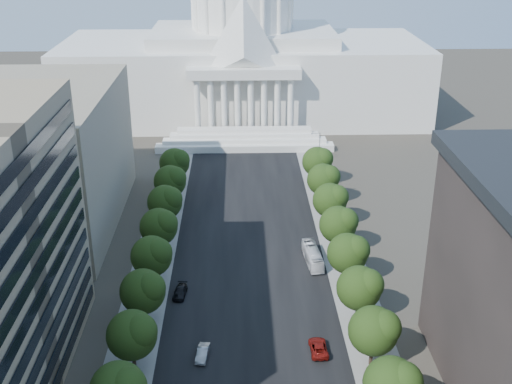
{
  "coord_description": "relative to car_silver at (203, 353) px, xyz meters",
  "views": [
    {
      "loc": [
        -1.89,
        -31.32,
        63.19
      ],
      "look_at": [
        1.4,
        81.03,
        14.79
      ],
      "focal_mm": 45.0,
      "sensor_mm": 36.0,
      "label": 1
    }
  ],
  "objects": [
    {
      "name": "tree_r_g",
      "position": [
        26.14,
        33.37,
        5.67
      ],
      "size": [
        7.79,
        7.6,
        9.97
      ],
      "color": "#33261C",
      "rests_on": "ground"
    },
    {
      "name": "tree_l_g",
      "position": [
        -9.86,
        33.37,
        5.67
      ],
      "size": [
        7.79,
        7.6,
        9.97
      ],
      "color": "#33261C",
      "rests_on": "ground"
    },
    {
      "name": "capitol",
      "position": [
        7.8,
        134.45,
        19.23
      ],
      "size": [
        120.0,
        56.0,
        73.0
      ],
      "color": "white",
      "rests_on": "ground"
    },
    {
      "name": "streetlight_e",
      "position": [
        27.71,
        59.56,
        5.04
      ],
      "size": [
        2.61,
        0.44,
        9.0
      ],
      "color": "gray",
      "rests_on": "ground"
    },
    {
      "name": "tree_r_e",
      "position": [
        26.14,
        9.37,
        5.67
      ],
      "size": [
        7.79,
        7.6,
        9.97
      ],
      "color": "#33261C",
      "rests_on": "ground"
    },
    {
      "name": "car_red",
      "position": [
        18.18,
        0.84,
        0.02
      ],
      "size": [
        2.82,
        5.85,
        1.61
      ],
      "primitive_type": "imported",
      "rotation": [
        0.0,
        0.0,
        3.17
      ],
      "color": "maroon",
      "rests_on": "ground"
    },
    {
      "name": "streetlight_c",
      "position": [
        27.71,
        9.56,
        5.04
      ],
      "size": [
        2.61,
        0.44,
        9.0
      ],
      "color": "gray",
      "rests_on": "ground"
    },
    {
      "name": "tree_l_e",
      "position": [
        -9.86,
        9.37,
        5.67
      ],
      "size": [
        7.79,
        7.6,
        9.97
      ],
      "color": "#33261C",
      "rests_on": "ground"
    },
    {
      "name": "sidewalk_left",
      "position": [
        -11.2,
        39.56,
        -0.78
      ],
      "size": [
        8.0,
        260.0,
        0.02
      ],
      "primitive_type": "cube",
      "color": "gray",
      "rests_on": "ground"
    },
    {
      "name": "tree_r_h",
      "position": [
        26.14,
        45.37,
        5.67
      ],
      "size": [
        7.79,
        7.6,
        9.97
      ],
      "color": "#33261C",
      "rests_on": "ground"
    },
    {
      "name": "tree_l_h",
      "position": [
        -9.86,
        45.37,
        5.67
      ],
      "size": [
        7.79,
        7.6,
        9.97
      ],
      "color": "#33261C",
      "rests_on": "ground"
    },
    {
      "name": "tree_r_i",
      "position": [
        26.14,
        57.37,
        5.67
      ],
      "size": [
        7.79,
        7.6,
        9.97
      ],
      "color": "#33261C",
      "rests_on": "ground"
    },
    {
      "name": "streetlight_f",
      "position": [
        27.71,
        84.56,
        5.04
      ],
      "size": [
        2.61,
        0.44,
        9.0
      ],
      "color": "gray",
      "rests_on": "ground"
    },
    {
      "name": "tree_l_f",
      "position": [
        -9.86,
        21.37,
        5.67
      ],
      "size": [
        7.79,
        7.6,
        9.97
      ],
      "color": "#33261C",
      "rests_on": "ground"
    },
    {
      "name": "tree_r_d",
      "position": [
        26.14,
        -2.63,
        5.67
      ],
      "size": [
        7.79,
        7.6,
        9.97
      ],
      "color": "#33261C",
      "rests_on": "ground"
    },
    {
      "name": "tree_l_i",
      "position": [
        -9.86,
        57.37,
        5.67
      ],
      "size": [
        7.79,
        7.6,
        9.97
      ],
      "color": "#33261C",
      "rests_on": "ground"
    },
    {
      "name": "office_block_left_far",
      "position": [
        -40.2,
        49.56,
        14.22
      ],
      "size": [
        38.0,
        52.0,
        30.0
      ],
      "primitive_type": "cube",
      "color": "gray",
      "rests_on": "ground"
    },
    {
      "name": "tree_r_j",
      "position": [
        26.14,
        69.37,
        5.67
      ],
      "size": [
        7.79,
        7.6,
        9.97
      ],
      "color": "#33261C",
      "rests_on": "ground"
    },
    {
      "name": "tree_l_d",
      "position": [
        -9.86,
        -2.63,
        5.67
      ],
      "size": [
        7.79,
        7.6,
        9.97
      ],
      "color": "#33261C",
      "rests_on": "ground"
    },
    {
      "name": "tree_r_f",
      "position": [
        26.14,
        21.37,
        5.67
      ],
      "size": [
        7.79,
        7.6,
        9.97
      ],
      "color": "#33261C",
      "rests_on": "ground"
    },
    {
      "name": "car_dark_b",
      "position": [
        -4.91,
        17.81,
        -0.03
      ],
      "size": [
        2.7,
        5.4,
        1.51
      ],
      "primitive_type": "imported",
      "rotation": [
        0.0,
        0.0,
        -0.12
      ],
      "color": "black",
      "rests_on": "ground"
    },
    {
      "name": "tree_r_c",
      "position": [
        26.14,
        -14.63,
        5.67
      ],
      "size": [
        7.79,
        7.6,
        9.97
      ],
      "color": "#33261C",
      "rests_on": "ground"
    },
    {
      "name": "city_bus",
      "position": [
        20.37,
        29.24,
        0.71
      ],
      "size": [
        3.46,
        10.92,
        2.99
      ],
      "primitive_type": "imported",
      "rotation": [
        0.0,
        0.0,
        0.09
      ],
      "color": "silver",
      "rests_on": "ground"
    },
    {
      "name": "road_asphalt",
      "position": [
        7.8,
        39.56,
        -0.78
      ],
      "size": [
        30.0,
        260.0,
        0.01
      ],
      "primitive_type": "cube",
      "color": "black",
      "rests_on": "ground"
    },
    {
      "name": "streetlight_d",
      "position": [
        27.71,
        34.56,
        5.04
      ],
      "size": [
        2.61,
        0.44,
        9.0
      ],
      "color": "gray",
      "rests_on": "ground"
    },
    {
      "name": "car_silver",
      "position": [
        0.0,
        0.0,
        0.0
      ],
      "size": [
        2.24,
        4.92,
        1.57
      ],
      "primitive_type": "imported",
      "rotation": [
        0.0,
        0.0,
        -0.13
      ],
      "color": "#9FA1A7",
      "rests_on": "ground"
    },
    {
      "name": "tree_l_j",
      "position": [
        -9.86,
        69.37,
        5.67
      ],
      "size": [
        7.79,
        7.6,
        9.97
      ],
      "color": "#33261C",
      "rests_on": "ground"
    },
    {
      "name": "sidewalk_right",
      "position": [
        26.8,
        39.56,
        -0.78
      ],
      "size": [
        8.0,
        260.0,
        0.02
      ],
      "primitive_type": "cube",
      "color": "gray",
      "rests_on": "ground"
    }
  ]
}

